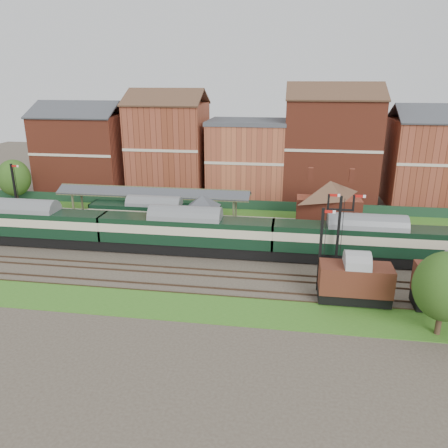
# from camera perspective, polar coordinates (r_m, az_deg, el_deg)

# --- Properties ---
(ground) EXTENTS (160.00, 160.00, 0.00)m
(ground) POSITION_cam_1_polar(r_m,az_deg,el_deg) (49.14, -0.06, -4.07)
(ground) COLOR #473D33
(ground) RESTS_ON ground
(grass_back) EXTENTS (90.00, 4.50, 0.06)m
(grass_back) POSITION_cam_1_polar(r_m,az_deg,el_deg) (64.06, 2.11, 1.43)
(grass_back) COLOR #2D6619
(grass_back) RESTS_ON ground
(grass_front) EXTENTS (90.00, 5.00, 0.06)m
(grass_front) POSITION_cam_1_polar(r_m,az_deg,el_deg) (38.50, -2.81, -10.86)
(grass_front) COLOR #2D6619
(grass_front) RESTS_ON ground
(fence) EXTENTS (90.00, 0.12, 1.50)m
(fence) POSITION_cam_1_polar(r_m,az_deg,el_deg) (65.76, 2.32, 2.54)
(fence) COLOR #193823
(fence) RESTS_ON ground
(platform) EXTENTS (55.00, 3.40, 1.00)m
(platform) POSITION_cam_1_polar(r_m,az_deg,el_deg) (58.81, -3.44, 0.30)
(platform) COLOR #2D2D2D
(platform) RESTS_ON ground
(signal_box) EXTENTS (5.40, 5.40, 6.00)m
(signal_box) POSITION_cam_1_polar(r_m,az_deg,el_deg) (51.54, -2.81, 0.79)
(signal_box) COLOR #667855
(signal_box) RESTS_ON ground
(brick_hut) EXTENTS (3.20, 2.64, 2.94)m
(brick_hut) POSITION_cam_1_polar(r_m,az_deg,el_deg) (51.28, 6.03, -1.75)
(brick_hut) COLOR brown
(brick_hut) RESTS_ON ground
(station_building) EXTENTS (8.10, 8.10, 5.90)m
(station_building) POSITION_cam_1_polar(r_m,az_deg,el_deg) (56.82, 13.53, 2.79)
(station_building) COLOR brown
(station_building) RESTS_ON platform
(canopy) EXTENTS (26.00, 3.89, 4.08)m
(canopy) POSITION_cam_1_polar(r_m,az_deg,el_deg) (59.18, -9.22, 4.33)
(canopy) COLOR #4A5032
(canopy) RESTS_ON platform
(semaphore_bracket) EXTENTS (3.60, 0.25, 8.18)m
(semaphore_bracket) POSITION_cam_1_polar(r_m,az_deg,el_deg) (44.97, 14.79, -0.59)
(semaphore_bracket) COLOR black
(semaphore_bracket) RESTS_ON ground
(semaphore_platform_end) EXTENTS (1.23, 0.25, 8.00)m
(semaphore_platform_end) POSITION_cam_1_polar(r_m,az_deg,el_deg) (66.07, -25.60, 3.84)
(semaphore_platform_end) COLOR black
(semaphore_platform_end) RESTS_ON ground
(semaphore_siding) EXTENTS (1.23, 0.25, 8.00)m
(semaphore_siding) POSITION_cam_1_polar(r_m,az_deg,el_deg) (40.73, 12.51, -3.16)
(semaphore_siding) COLOR black
(semaphore_siding) RESTS_ON ground
(town_backdrop) EXTENTS (69.00, 10.00, 16.00)m
(town_backdrop) POSITION_cam_1_polar(r_m,az_deg,el_deg) (71.18, 2.88, 8.94)
(town_backdrop) COLOR brown
(town_backdrop) RESTS_ON ground
(dmu_train) EXTENTS (58.18, 3.06, 4.47)m
(dmu_train) POSITION_cam_1_polar(r_m,az_deg,el_deg) (48.99, -5.00, -0.95)
(dmu_train) COLOR black
(dmu_train) RESTS_ON ground
(platform_railcar) EXTENTS (16.72, 2.64, 3.85)m
(platform_railcar) POSITION_cam_1_polar(r_m,az_deg,el_deg) (56.50, -9.01, 1.20)
(platform_railcar) COLOR black
(platform_railcar) RESTS_ON ground
(goods_van_a) EXTENTS (6.18, 2.68, 3.75)m
(goods_van_a) POSITION_cam_1_polar(r_m,az_deg,el_deg) (40.05, 16.74, -7.09)
(goods_van_a) COLOR black
(goods_van_a) RESTS_ON ground
(tree_far) EXTENTS (4.66, 4.66, 6.79)m
(tree_far) POSITION_cam_1_polar(r_m,az_deg,el_deg) (36.87, 26.92, -7.31)
(tree_far) COLOR #382619
(tree_far) RESTS_ON ground
(tree_back) EXTENTS (4.88, 4.88, 7.13)m
(tree_back) POSITION_cam_1_polar(r_m,az_deg,el_deg) (74.53, -25.73, 5.45)
(tree_back) COLOR #382619
(tree_back) RESTS_ON ground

